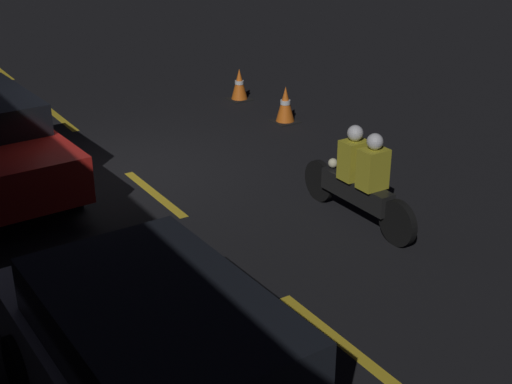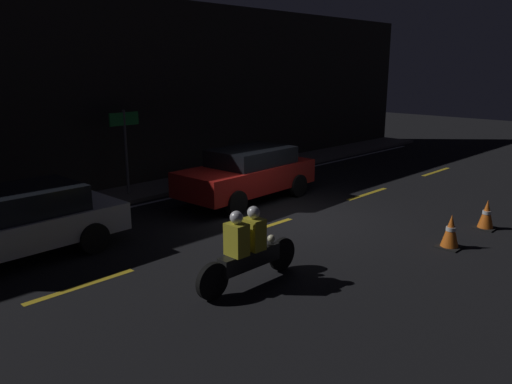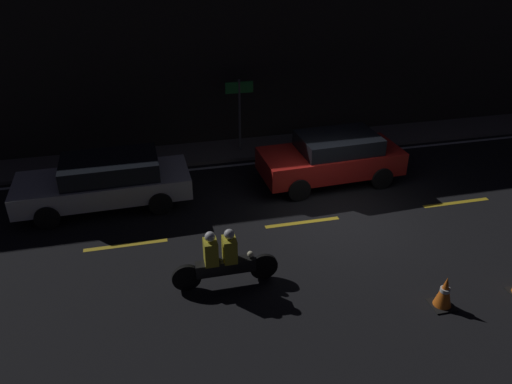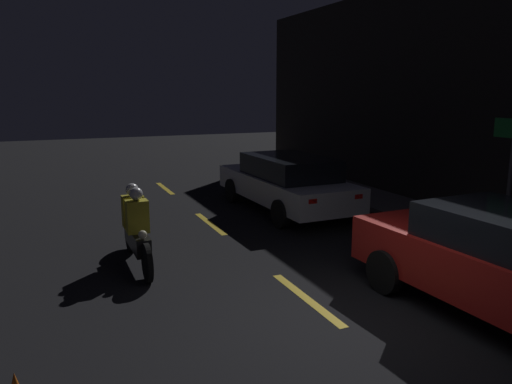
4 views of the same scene
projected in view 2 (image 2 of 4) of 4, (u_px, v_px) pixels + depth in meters
ground_plane at (290, 219)px, 12.39m from camera, size 56.00×56.00×0.00m
raised_curb at (174, 185)px, 15.67m from camera, size 28.00×1.63×0.11m
building_front at (152, 93)px, 15.64m from camera, size 28.00×0.30×5.72m
lane_dash_b at (82, 286)px, 8.59m from camera, size 2.00×0.14×0.01m
lane_dash_c at (263, 228)px, 11.70m from camera, size 2.00×0.14×0.01m
lane_dash_d at (367, 194)px, 14.80m from camera, size 2.00×0.14×0.01m
lane_dash_e at (436, 172)px, 17.90m from camera, size 2.00×0.14×0.01m
lane_solid_kerb at (195, 193)px, 14.95m from camera, size 25.20×0.14×0.01m
sedan_white at (5, 224)px, 9.55m from camera, size 4.63×1.96×1.39m
taxi_red at (248, 173)px, 13.99m from camera, size 4.22×2.03×1.46m
motorcycle at (247, 250)px, 8.51m from camera, size 2.31×0.36×1.38m
traffic_cone_near at (451, 231)px, 10.35m from camera, size 0.48×0.48×0.72m
traffic_cone_mid at (487, 215)px, 11.57m from camera, size 0.46×0.46×0.69m
shop_sign at (125, 135)px, 13.98m from camera, size 0.90×0.08×2.40m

